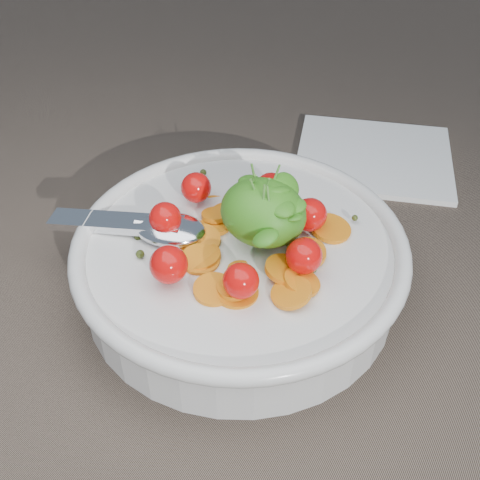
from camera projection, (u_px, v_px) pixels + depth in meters
The scene contains 3 objects.
ground at pixel (227, 292), 0.53m from camera, with size 6.00×6.00×0.00m, color brown.
bowl at pixel (240, 260), 0.52m from camera, with size 0.31×0.28×0.12m.
napkin at pixel (374, 157), 0.69m from camera, with size 0.17×0.15×0.01m, color white.
Camera 1 is at (0.19, -0.32, 0.39)m, focal length 45.00 mm.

